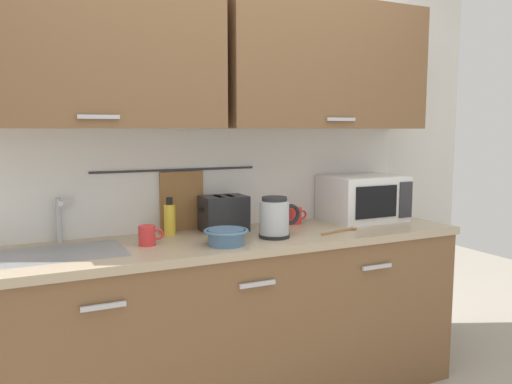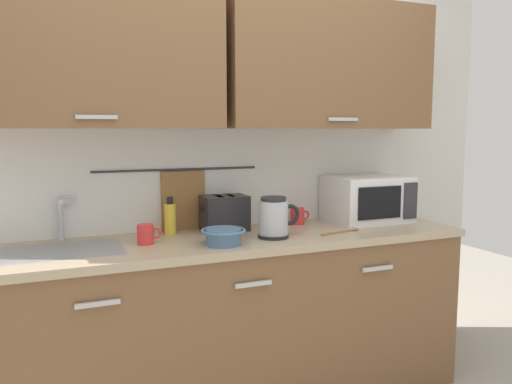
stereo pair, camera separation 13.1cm
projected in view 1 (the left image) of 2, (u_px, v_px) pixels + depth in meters
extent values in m
cube|color=brown|center=(231.00, 326.00, 2.66)|extent=(2.50, 0.60, 0.86)
cube|color=#B7B7BC|center=(103.00, 306.00, 2.05)|extent=(0.18, 0.02, 0.02)
cube|color=#B7B7BC|center=(257.00, 284.00, 2.34)|extent=(0.18, 0.02, 0.02)
cube|color=#B7B7BC|center=(377.00, 267.00, 2.64)|extent=(0.18, 0.02, 0.02)
cube|color=tan|center=(231.00, 241.00, 2.61)|extent=(2.53, 0.63, 0.04)
cube|color=#9EA0A5|center=(65.00, 262.00, 2.28)|extent=(0.52, 0.38, 0.09)
cube|color=silver|center=(207.00, 165.00, 2.86)|extent=(3.70, 0.06, 2.50)
cube|color=silver|center=(210.00, 178.00, 2.83)|extent=(2.50, 0.01, 0.55)
cube|color=brown|center=(90.00, 52.00, 2.34)|extent=(1.23, 0.33, 0.70)
cube|color=#B7B7BC|center=(99.00, 117.00, 2.22)|extent=(0.18, 0.01, 0.02)
cube|color=brown|center=(324.00, 66.00, 2.89)|extent=(1.23, 0.33, 0.70)
cube|color=#B7B7BC|center=(341.00, 119.00, 2.77)|extent=(0.18, 0.01, 0.02)
cylinder|color=#333338|center=(176.00, 170.00, 2.73)|extent=(0.90, 0.01, 0.01)
cube|color=olive|center=(182.00, 203.00, 2.76)|extent=(0.24, 0.02, 0.34)
cylinder|color=#B2B5BA|center=(59.00, 220.00, 2.47)|extent=(0.03, 0.03, 0.22)
cylinder|color=#B2B5BA|center=(59.00, 202.00, 2.39)|extent=(0.02, 0.16, 0.02)
cube|color=#B2B5BA|center=(67.00, 201.00, 2.48)|extent=(0.07, 0.02, 0.01)
cube|color=white|center=(363.00, 198.00, 3.08)|extent=(0.46, 0.34, 0.27)
cube|color=black|center=(377.00, 202.00, 2.91)|extent=(0.29, 0.01, 0.18)
cube|color=#2D2D33|center=(406.00, 200.00, 3.00)|extent=(0.09, 0.01, 0.21)
cylinder|color=black|center=(274.00, 236.00, 2.59)|extent=(0.16, 0.16, 0.02)
cylinder|color=#B2B7BC|center=(274.00, 217.00, 2.58)|extent=(0.15, 0.15, 0.17)
cylinder|color=#262628|center=(274.00, 199.00, 2.57)|extent=(0.13, 0.13, 0.02)
torus|color=black|center=(290.00, 214.00, 2.62)|extent=(0.11, 0.02, 0.11)
cylinder|color=yellow|center=(170.00, 220.00, 2.65)|extent=(0.06, 0.06, 0.16)
cylinder|color=black|center=(169.00, 201.00, 2.64)|extent=(0.03, 0.03, 0.04)
cylinder|color=red|center=(147.00, 235.00, 2.41)|extent=(0.08, 0.08, 0.09)
torus|color=red|center=(158.00, 234.00, 2.43)|extent=(0.06, 0.01, 0.06)
cylinder|color=#4C7093|center=(226.00, 237.00, 2.42)|extent=(0.17, 0.17, 0.07)
torus|color=#4C7093|center=(226.00, 231.00, 2.41)|extent=(0.21, 0.21, 0.01)
cube|color=#232326|center=(224.00, 213.00, 2.76)|extent=(0.24, 0.17, 0.19)
cube|color=black|center=(218.00, 197.00, 2.73)|extent=(0.03, 0.12, 0.01)
cube|color=black|center=(230.00, 197.00, 2.76)|extent=(0.03, 0.12, 0.01)
cube|color=black|center=(201.00, 210.00, 2.70)|extent=(0.02, 0.02, 0.02)
cylinder|color=red|center=(295.00, 216.00, 2.97)|extent=(0.08, 0.08, 0.09)
torus|color=red|center=(302.00, 215.00, 2.99)|extent=(0.06, 0.01, 0.06)
cube|color=#9E7042|center=(336.00, 232.00, 2.71)|extent=(0.22, 0.07, 0.01)
ellipsoid|color=#9E7042|center=(353.00, 228.00, 2.80)|extent=(0.07, 0.05, 0.01)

